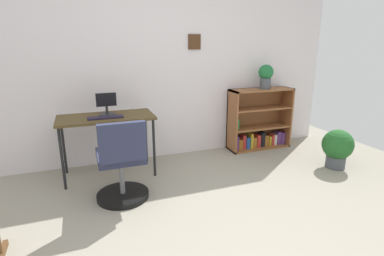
{
  "coord_description": "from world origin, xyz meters",
  "views": [
    {
      "loc": [
        -0.91,
        -1.71,
        1.51
      ],
      "look_at": [
        0.22,
        1.33,
        0.59
      ],
      "focal_mm": 28.03,
      "sensor_mm": 36.0,
      "label": 1
    }
  ],
  "objects": [
    {
      "name": "potted_plant_on_shelf",
      "position": [
        1.54,
        1.9,
        1.08
      ],
      "size": [
        0.21,
        0.21,
        0.34
      ],
      "color": "#474C51",
      "rests_on": "bookshelf_low"
    },
    {
      "name": "bookshelf_low",
      "position": [
        1.5,
        1.95,
        0.38
      ],
      "size": [
        0.93,
        0.3,
        0.88
      ],
      "color": "brown",
      "rests_on": "ground_plane"
    },
    {
      "name": "monitor",
      "position": [
        -0.65,
        1.77,
        0.84
      ],
      "size": [
        0.22,
        0.18,
        0.25
      ],
      "color": "#262628",
      "rests_on": "desk"
    },
    {
      "name": "office_chair",
      "position": [
        -0.61,
        1.03,
        0.36
      ],
      "size": [
        0.52,
        0.55,
        0.85
      ],
      "color": "black",
      "rests_on": "ground_plane"
    },
    {
      "name": "wall_back",
      "position": [
        0.0,
        2.15,
        1.21
      ],
      "size": [
        5.2,
        0.12,
        2.42
      ],
      "color": "silver",
      "rests_on": "ground_plane"
    },
    {
      "name": "keyboard",
      "position": [
        -0.69,
        1.61,
        0.73
      ],
      "size": [
        0.38,
        0.12,
        0.02
      ],
      "primitive_type": "cube",
      "color": "#221C2F",
      "rests_on": "desk"
    },
    {
      "name": "desk",
      "position": [
        -0.67,
        1.72,
        0.65
      ],
      "size": [
        1.06,
        0.52,
        0.72
      ],
      "color": "#4C3B1E",
      "rests_on": "ground_plane"
    },
    {
      "name": "potted_plant_floor",
      "position": [
        2.0,
        0.94,
        0.27
      ],
      "size": [
        0.37,
        0.37,
        0.49
      ],
      "color": "#474C51",
      "rests_on": "ground_plane"
    },
    {
      "name": "ground_plane",
      "position": [
        0.0,
        0.0,
        0.0
      ],
      "size": [
        6.24,
        6.24,
        0.0
      ],
      "primitive_type": "plane",
      "color": "gray"
    }
  ]
}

